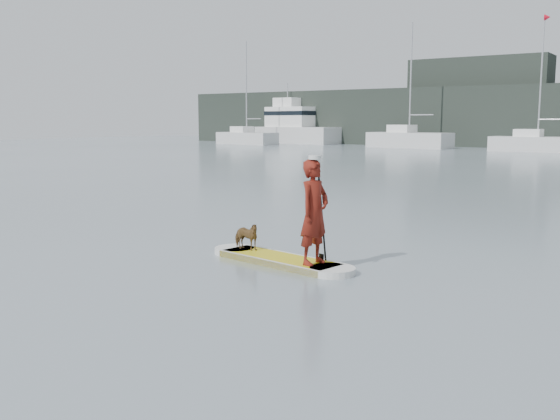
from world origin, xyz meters
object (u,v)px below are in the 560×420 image
Objects in this scene: paddler at (314,212)px; sailboat_a at (246,137)px; dog at (246,236)px; sailboat_c at (408,139)px; motor_yacht_b at (295,126)px; paddleboard at (280,260)px; sailboat_d at (537,142)px.

paddler is 0.17× the size of sailboat_a.
sailboat_c is at bearing 21.79° from dog.
dog is 60.80m from motor_yacht_b.
sailboat_a reaches higher than paddler.
sailboat_c reaches higher than motor_yacht_b.
sailboat_a is 18.57m from sailboat_c.
paddleboard is 0.30× the size of motor_yacht_b.
dog is at bearing 85.87° from paddler.
dog is 46.45m from sailboat_d.
sailboat_c is 12.12m from sailboat_d.
sailboat_c is 16.21m from motor_yacht_b.
sailboat_a is at bearing 43.38° from paddler.
paddler is 61.95m from motor_yacht_b.
sailboat_d is 28.26m from motor_yacht_b.
sailboat_c is at bearing 119.12° from paddleboard.
dog is at bearing -42.91° from sailboat_a.
paddler is 46.92m from sailboat_d.
dog is 0.06× the size of sailboat_d.
dog is 0.05× the size of sailboat_c.
paddleboard is 0.29× the size of sailboat_a.
paddler is at bearing -96.41° from dog.
sailboat_d is at bearing 10.22° from sailboat_a.
paddler is 2.85× the size of dog.
sailboat_d is (30.55, 0.30, 0.02)m from sailboat_a.
motor_yacht_b is (-34.08, 51.73, 0.90)m from paddler.
paddler is at bearing -48.45° from motor_yacht_b.
paddleboard is at bearing -96.41° from dog.
dog is 50.38m from sailboat_c.
motor_yacht_b reaches higher than dog.
paddler is 0.16× the size of sailboat_d.
sailboat_a is 0.95× the size of sailboat_c.
dog is 0.06× the size of motor_yacht_b.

